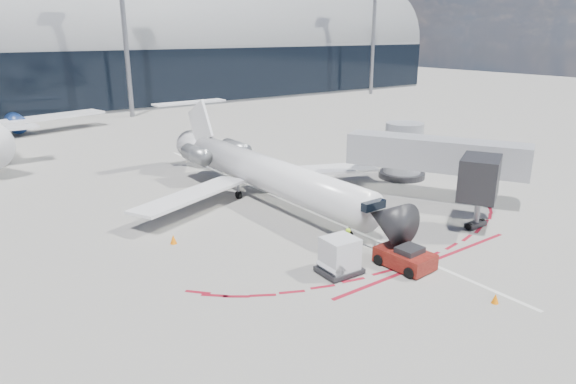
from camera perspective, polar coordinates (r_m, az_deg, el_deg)
ground at (r=37.21m, az=1.47°, el=-1.75°), size 260.00×260.00×0.00m
apron_centerline at (r=38.73m, az=-0.33°, el=-0.96°), size 0.25×40.00×0.01m
apron_stop_bar at (r=29.63m, az=15.31°, el=-7.57°), size 14.00×0.25×0.01m
terminal_building at (r=95.30m, az=-23.86°, el=13.74°), size 150.00×24.15×24.00m
jet_bridge at (r=40.99m, az=15.08°, el=3.83°), size 10.03×15.20×4.90m
light_mast_centre at (r=80.30m, az=-17.71°, el=16.82°), size 0.70×0.70×25.00m
light_mast_east at (r=107.72m, az=9.49°, el=17.31°), size 0.70×0.70×25.00m
regional_jet at (r=38.46m, az=-2.86°, el=2.32°), size 21.47×26.48×6.63m
pushback_tug at (r=28.61m, az=12.88°, el=-7.11°), size 2.20×4.83×1.24m
ramp_worker at (r=29.32m, az=6.55°, el=-5.54°), size 0.68×0.53×1.66m
uld_container at (r=27.17m, az=5.76°, el=-7.09°), size 2.20×1.91×1.98m
safety_cone_left at (r=31.68m, az=-12.62°, el=-5.15°), size 0.41×0.41×0.56m
safety_cone_right at (r=26.41m, az=22.04°, el=-10.91°), size 0.35×0.35×0.48m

